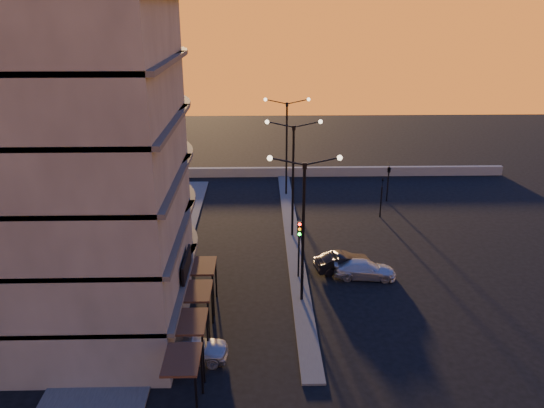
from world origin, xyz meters
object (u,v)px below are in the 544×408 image
(car_sedan, at_px, (344,262))
(car_wagon, at_px, (365,269))
(streetlamp_mid, at_px, (293,170))
(car_hatchback, at_px, (186,348))
(traffic_light_main, at_px, (299,240))

(car_sedan, xyz_separation_m, car_wagon, (1.30, -0.97, -0.05))
(streetlamp_mid, bearing_deg, car_wagon, -57.13)
(car_sedan, bearing_deg, streetlamp_mid, 17.35)
(car_hatchback, bearing_deg, streetlamp_mid, -21.72)
(car_wagon, bearing_deg, car_sedan, 59.12)
(streetlamp_mid, xyz_separation_m, car_hatchback, (-6.50, -15.81, -4.84))
(streetlamp_mid, distance_m, car_hatchback, 17.77)
(streetlamp_mid, height_order, car_wagon, streetlamp_mid)
(car_hatchback, relative_size, car_sedan, 1.09)
(traffic_light_main, bearing_deg, car_hatchback, -126.82)
(car_hatchback, height_order, car_sedan, car_hatchback)
(traffic_light_main, xyz_separation_m, car_sedan, (3.24, 1.08, -2.22))
(traffic_light_main, height_order, car_hatchback, traffic_light_main)
(car_hatchback, xyz_separation_m, car_wagon, (11.04, 8.79, -0.14))
(traffic_light_main, xyz_separation_m, car_hatchback, (-6.50, -8.68, -2.14))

